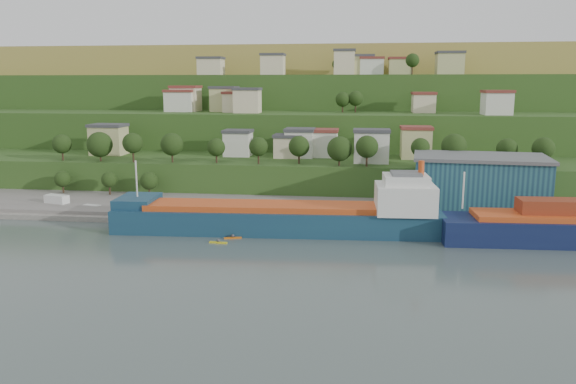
% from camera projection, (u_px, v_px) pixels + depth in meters
% --- Properties ---
extents(ground, '(500.00, 500.00, 0.00)m').
position_uv_depth(ground, '(262.00, 244.00, 112.66)').
color(ground, '#414F4C').
rests_on(ground, ground).
extents(quay, '(220.00, 26.00, 4.00)m').
position_uv_depth(quay, '(361.00, 215.00, 137.47)').
color(quay, slate).
rests_on(quay, ground).
extents(pebble_beach, '(40.00, 18.00, 2.40)m').
position_uv_depth(pebble_beach, '(61.00, 212.00, 140.87)').
color(pebble_beach, slate).
rests_on(pebble_beach, ground).
extents(hillside, '(360.00, 210.56, 96.00)m').
position_uv_depth(hillside, '(320.00, 149.00, 277.03)').
color(hillside, '#284719').
rests_on(hillside, ground).
extents(cargo_ship_near, '(70.98, 14.36, 18.13)m').
position_uv_depth(cargo_ship_near, '(287.00, 219.00, 121.11)').
color(cargo_ship_near, '#14314D').
rests_on(cargo_ship_near, ground).
extents(warehouse, '(32.83, 22.16, 12.80)m').
position_uv_depth(warehouse, '(479.00, 182.00, 135.36)').
color(warehouse, navy).
rests_on(warehouse, quay).
extents(caravan, '(6.58, 4.12, 2.86)m').
position_uv_depth(caravan, '(57.00, 201.00, 141.84)').
color(caravan, silver).
rests_on(caravan, pebble_beach).
extents(dinghy, '(4.69, 2.70, 0.88)m').
position_uv_depth(dinghy, '(92.00, 207.00, 139.38)').
color(dinghy, silver).
rests_on(dinghy, pebble_beach).
extents(kayak_orange, '(3.70, 1.62, 0.92)m').
position_uv_depth(kayak_orange, '(233.00, 237.00, 116.66)').
color(kayak_orange, '#CC6112').
rests_on(kayak_orange, ground).
extents(kayak_yellow, '(3.72, 0.94, 0.92)m').
position_uv_depth(kayak_yellow, '(218.00, 242.00, 113.20)').
color(kayak_yellow, gold).
rests_on(kayak_yellow, ground).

